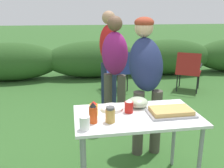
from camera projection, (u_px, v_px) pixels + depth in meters
The scene contains 15 objects.
shrub_hedge at pixel (93, 59), 6.30m from camera, with size 14.40×0.90×0.92m.
folding_table at pixel (137, 122), 2.23m from camera, with size 1.10×0.64×0.74m.
food_tray at pixel (171, 112), 2.20m from camera, with size 0.40×0.24×0.06m.
plate_stack at pixel (112, 108), 2.32m from camera, with size 0.21×0.21×0.03m, color white.
mixing_bowl at pixel (138, 102), 2.37m from camera, with size 0.19×0.19×0.10m, color #ADBC99.
paper_cup_stack at pixel (85, 123), 1.92m from camera, with size 0.08×0.08×0.11m, color white.
spice_jar at pixel (110, 115), 2.04m from camera, with size 0.08×0.08×0.13m.
mustard_bottle at pixel (94, 108), 2.18m from camera, with size 0.07×0.07×0.13m.
ketchup_bottle at pixel (129, 106), 2.24m from camera, with size 0.08×0.08×0.13m.
hot_sauce_bottle at pixel (93, 113), 2.03m from camera, with size 0.07×0.07×0.18m.
standing_person_in_dark_puffer at pixel (146, 72), 2.82m from camera, with size 0.40×0.50×1.56m.
standing_person_in_gray_fleece at pixel (115, 62), 3.51m from camera, with size 0.46×0.42×1.57m.
standing_person_in_navy_coat at pixel (109, 50), 4.16m from camera, with size 0.33×0.25×1.63m.
camp_chair_green_behind_table at pixel (189, 70), 5.12m from camera, with size 0.71×0.75×0.83m.
camp_chair_near_hedge at pixel (117, 69), 5.17m from camera, with size 0.56×0.66×0.83m.
Camera 1 is at (-0.56, -1.98, 1.62)m, focal length 40.00 mm.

